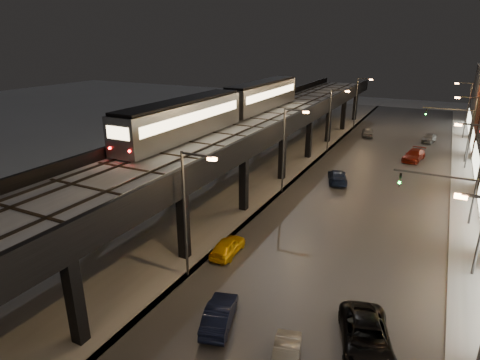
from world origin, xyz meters
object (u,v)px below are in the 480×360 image
at_px(car_onc_red, 429,138).
at_px(subway_train, 230,105).
at_px(car_near_white, 220,315).
at_px(car_onc_white, 414,156).
at_px(car_taxi, 228,247).
at_px(car_onc_silver, 286,360).
at_px(car_mid_dark, 337,177).
at_px(car_far_white, 368,132).
at_px(car_onc_dark, 366,338).

bearing_deg(car_onc_red, subway_train, -116.37).
xyz_separation_m(car_near_white, car_onc_white, (7.10, 40.23, 0.05)).
bearing_deg(car_onc_white, car_taxi, -96.80).
height_order(car_onc_silver, car_onc_red, car_onc_red).
distance_m(car_taxi, car_mid_dark, 20.16).
xyz_separation_m(subway_train, car_far_white, (11.25, 27.73, -7.67)).
xyz_separation_m(car_onc_silver, car_onc_dark, (3.28, 3.20, 0.15)).
relative_size(car_near_white, car_onc_white, 0.82).
relative_size(car_onc_dark, car_onc_red, 1.39).
xyz_separation_m(car_taxi, car_near_white, (3.39, -7.20, 0.02)).
relative_size(car_mid_dark, car_onc_red, 1.22).
relative_size(car_taxi, car_onc_red, 0.98).
xyz_separation_m(car_taxi, car_onc_silver, (7.96, -8.62, -0.05)).
height_order(car_far_white, car_onc_silver, car_far_white).
bearing_deg(car_mid_dark, car_near_white, 72.34).
xyz_separation_m(car_far_white, car_onc_red, (9.41, 0.11, -0.05)).
bearing_deg(car_mid_dark, car_onc_red, -125.87).
bearing_deg(car_onc_red, car_far_white, -169.13).
xyz_separation_m(subway_train, car_onc_white, (19.41, 15.92, -7.66)).
xyz_separation_m(subway_train, car_onc_silver, (16.89, -25.72, -7.78)).
distance_m(car_far_white, car_onc_dark, 51.04).
bearing_deg(car_far_white, subway_train, 56.97).
height_order(subway_train, car_onc_white, subway_train).
relative_size(car_onc_silver, car_onc_red, 0.94).
distance_m(car_mid_dark, car_far_white, 24.99).
relative_size(subway_train, car_onc_red, 9.17).
relative_size(car_mid_dark, car_far_white, 1.14).
bearing_deg(car_onc_white, car_near_white, -89.20).
xyz_separation_m(car_mid_dark, car_onc_white, (7.05, 13.16, 0.03)).
relative_size(car_onc_white, car_onc_red, 1.27).
bearing_deg(car_near_white, subway_train, -79.74).
relative_size(car_near_white, car_mid_dark, 0.85).
bearing_deg(car_onc_red, car_mid_dark, -98.09).
distance_m(car_taxi, car_near_white, 7.96).
height_order(car_far_white, car_onc_red, car_far_white).
bearing_deg(car_far_white, car_taxi, 76.09).
bearing_deg(car_near_white, car_taxi, -81.43).
bearing_deg(car_taxi, car_far_white, -96.27).
distance_m(subway_train, car_mid_dark, 14.82).
bearing_deg(subway_train, car_mid_dark, 12.59).
bearing_deg(car_onc_white, subway_train, -129.82).
height_order(car_far_white, car_onc_white, car_onc_white).
distance_m(car_mid_dark, car_onc_white, 14.93).
bearing_deg(car_taxi, car_onc_silver, 129.42).
distance_m(subway_train, car_onc_silver, 31.74).
bearing_deg(car_onc_red, car_taxi, -94.42).
bearing_deg(car_taxi, car_onc_red, -107.94).
xyz_separation_m(car_taxi, car_onc_dark, (11.25, -5.42, 0.10)).
bearing_deg(car_near_white, car_onc_dark, 176.14).
bearing_deg(car_taxi, car_mid_dark, -103.12).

